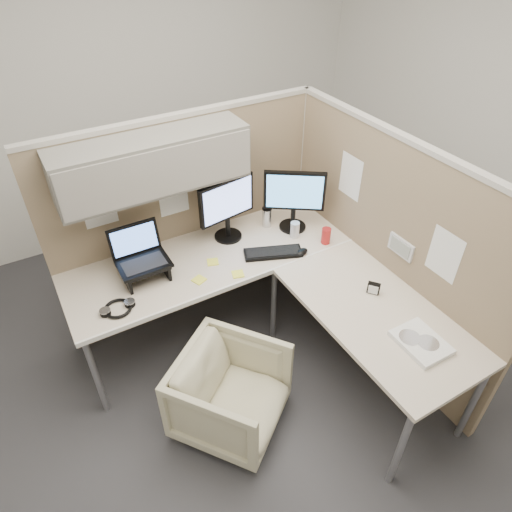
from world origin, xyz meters
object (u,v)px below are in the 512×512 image
desk (269,284)px  office_chair (231,390)px  monitor_left (227,205)px  keyboard (273,253)px

desk → office_chair: size_ratio=3.19×
office_chair → monitor_left: (0.48, 0.92, 0.69)m
desk → monitor_left: size_ratio=4.29×
keyboard → office_chair: bearing=-116.5°
desk → monitor_left: (-0.01, 0.55, 0.32)m
desk → keyboard: (0.16, 0.21, 0.05)m
desk → keyboard: 0.28m
monitor_left → office_chair: bearing=-126.4°
office_chair → keyboard: 0.97m
monitor_left → keyboard: 0.46m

